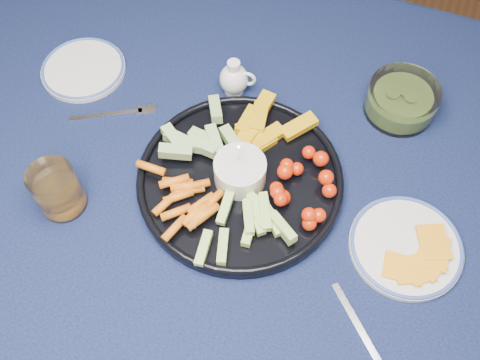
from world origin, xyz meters
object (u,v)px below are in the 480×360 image
at_px(dining_table, 210,168).
at_px(cheese_plate, 406,246).
at_px(pickle_bowl, 401,101).
at_px(side_plate_extra, 83,69).
at_px(creamer_pitcher, 234,79).
at_px(juice_tumbler, 58,192).
at_px(crudite_platter, 239,176).

relative_size(dining_table, cheese_plate, 8.67).
relative_size(pickle_bowl, side_plate_extra, 0.79).
bearing_deg(cheese_plate, side_plate_extra, 168.34).
xyz_separation_m(creamer_pitcher, side_plate_extra, (-0.31, -0.07, -0.03)).
bearing_deg(cheese_plate, creamer_pitcher, 151.72).
distance_m(dining_table, juice_tumbler, 0.31).
bearing_deg(side_plate_extra, creamer_pitcher, 12.45).
bearing_deg(creamer_pitcher, side_plate_extra, -167.55).
xyz_separation_m(crudite_platter, side_plate_extra, (-0.40, 0.13, -0.01)).
bearing_deg(dining_table, pickle_bowl, 33.79).
bearing_deg(juice_tumbler, crudite_platter, 29.64).
distance_m(creamer_pitcher, cheese_plate, 0.46).
relative_size(crudite_platter, pickle_bowl, 2.72).
distance_m(crudite_platter, juice_tumbler, 0.31).
bearing_deg(juice_tumbler, side_plate_extra, 114.10).
height_order(pickle_bowl, side_plate_extra, pickle_bowl).
xyz_separation_m(dining_table, crudite_platter, (0.09, -0.06, 0.11)).
relative_size(dining_table, side_plate_extra, 9.60).
bearing_deg(pickle_bowl, juice_tumbler, -139.70).
xyz_separation_m(crudite_platter, pickle_bowl, (0.23, 0.27, 0.01)).
relative_size(creamer_pitcher, cheese_plate, 0.42).
bearing_deg(cheese_plate, pickle_bowl, 105.54).
bearing_deg(creamer_pitcher, juice_tumbler, -117.29).
relative_size(dining_table, creamer_pitcher, 20.76).
height_order(creamer_pitcher, juice_tumbler, juice_tumbler).
distance_m(crudite_platter, side_plate_extra, 0.42).
bearing_deg(creamer_pitcher, dining_table, -89.54).
distance_m(creamer_pitcher, juice_tumbler, 0.40).
xyz_separation_m(pickle_bowl, side_plate_extra, (-0.63, -0.14, -0.02)).
bearing_deg(pickle_bowl, cheese_plate, -74.46).
distance_m(crudite_platter, cheese_plate, 0.31).
bearing_deg(creamer_pitcher, crudite_platter, -65.88).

